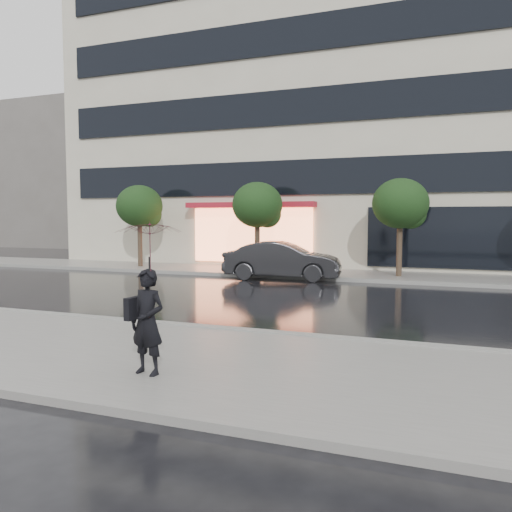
% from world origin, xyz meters
% --- Properties ---
extents(ground, '(120.00, 120.00, 0.00)m').
position_xyz_m(ground, '(0.00, 0.00, 0.00)').
color(ground, black).
rests_on(ground, ground).
extents(sidewalk_near, '(60.00, 4.50, 0.12)m').
position_xyz_m(sidewalk_near, '(0.00, -3.25, 0.06)').
color(sidewalk_near, slate).
rests_on(sidewalk_near, ground).
extents(sidewalk_far, '(60.00, 3.50, 0.12)m').
position_xyz_m(sidewalk_far, '(0.00, 10.25, 0.06)').
color(sidewalk_far, slate).
rests_on(sidewalk_far, ground).
extents(curb_near, '(60.00, 0.25, 0.14)m').
position_xyz_m(curb_near, '(0.00, -1.00, 0.07)').
color(curb_near, gray).
rests_on(curb_near, ground).
extents(curb_far, '(60.00, 0.25, 0.14)m').
position_xyz_m(curb_far, '(0.00, 8.50, 0.07)').
color(curb_far, gray).
rests_on(curb_far, ground).
extents(office_building, '(30.00, 12.76, 18.00)m').
position_xyz_m(office_building, '(-0.00, 17.97, 9.00)').
color(office_building, beige).
rests_on(office_building, ground).
extents(bg_building_left, '(14.00, 10.00, 12.00)m').
position_xyz_m(bg_building_left, '(-28.00, 26.00, 6.00)').
color(bg_building_left, '#59544F').
rests_on(bg_building_left, ground).
extents(tree_far_west, '(2.20, 2.20, 3.99)m').
position_xyz_m(tree_far_west, '(-8.94, 10.03, 2.92)').
color(tree_far_west, '#33261C').
rests_on(tree_far_west, ground).
extents(tree_mid_west, '(2.20, 2.20, 3.99)m').
position_xyz_m(tree_mid_west, '(-2.94, 10.03, 2.92)').
color(tree_mid_west, '#33261C').
rests_on(tree_mid_west, ground).
extents(tree_mid_east, '(2.20, 2.20, 3.99)m').
position_xyz_m(tree_mid_east, '(3.06, 10.03, 2.92)').
color(tree_mid_east, '#33261C').
rests_on(tree_mid_east, ground).
extents(parked_car, '(4.71, 2.12, 1.50)m').
position_xyz_m(parked_car, '(-1.32, 8.30, 0.75)').
color(parked_car, black).
rests_on(parked_car, ground).
extents(pedestrian_with_umbrella, '(1.06, 1.07, 2.27)m').
position_xyz_m(pedestrian_with_umbrella, '(0.54, -4.22, 1.63)').
color(pedestrian_with_umbrella, black).
rests_on(pedestrian_with_umbrella, sidewalk_near).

